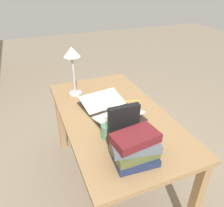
# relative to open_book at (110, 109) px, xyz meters

# --- Properties ---
(ground_plane) EXTENTS (12.00, 12.00, 0.00)m
(ground_plane) POSITION_rel_open_book_xyz_m (-0.04, -0.01, -0.77)
(ground_plane) COLOR gray
(reading_desk) EXTENTS (1.40, 0.78, 0.75)m
(reading_desk) POSITION_rel_open_book_xyz_m (-0.04, -0.01, -0.12)
(reading_desk) COLOR #937047
(reading_desk) RESTS_ON ground_plane
(open_book) EXTENTS (0.55, 0.43, 0.07)m
(open_book) POSITION_rel_open_book_xyz_m (0.00, 0.00, 0.00)
(open_book) COLOR black
(open_book) RESTS_ON reading_desk
(book_stack_tall) EXTENTS (0.22, 0.29, 0.19)m
(book_stack_tall) POSITION_rel_open_book_xyz_m (-0.54, 0.07, 0.07)
(book_stack_tall) COLOR #1E284C
(book_stack_tall) RESTS_ON reading_desk
(book_standing_upright) EXTENTS (0.05, 0.20, 0.28)m
(book_standing_upright) POSITION_rel_open_book_xyz_m (-0.38, 0.06, 0.12)
(book_standing_upright) COLOR black
(book_standing_upright) RESTS_ON reading_desk
(reading_lamp) EXTENTS (0.14, 0.14, 0.43)m
(reading_lamp) POSITION_rel_open_book_xyz_m (0.39, 0.18, 0.31)
(reading_lamp) COLOR #ADADB2
(reading_lamp) RESTS_ON reading_desk
(coffee_mug) EXTENTS (0.09, 0.10, 0.09)m
(coffee_mug) POSITION_rel_open_book_xyz_m (-0.28, 0.13, 0.02)
(coffee_mug) COLOR #4C7F5B
(coffee_mug) RESTS_ON reading_desk
(pencil) EXTENTS (0.05, 0.14, 0.01)m
(pencil) POSITION_rel_open_book_xyz_m (0.08, -0.23, -0.02)
(pencil) COLOR gold
(pencil) RESTS_ON reading_desk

